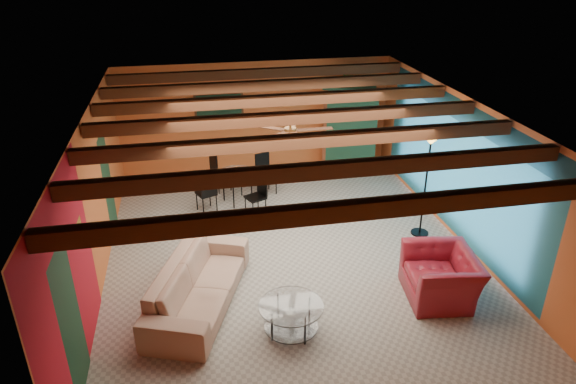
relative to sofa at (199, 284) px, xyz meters
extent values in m
cube|color=gray|center=(1.69, 1.17, -0.37)|extent=(6.50, 8.00, 0.01)
cube|color=silver|center=(1.69, 1.17, 2.33)|extent=(6.50, 8.00, 0.01)
cube|color=#C6602D|center=(1.69, 5.17, 0.98)|extent=(6.50, 0.02, 2.70)
cube|color=#AB1322|center=(-1.56, 1.17, 0.98)|extent=(0.02, 8.00, 2.70)
cube|color=teal|center=(4.94, 1.17, 0.98)|extent=(0.02, 8.00, 2.70)
imported|color=#9C7864|center=(0.00, 0.00, 0.00)|extent=(1.83, 2.73, 0.74)
imported|color=maroon|center=(3.77, -0.56, 0.01)|extent=(1.18, 1.31, 0.77)
cube|color=brown|center=(3.89, 4.87, 0.65)|extent=(1.29, 0.95, 2.05)
cube|color=black|center=(0.79, 5.13, 1.28)|extent=(1.05, 0.03, 0.65)
imported|color=#26661E|center=(3.89, 4.87, 1.93)|extent=(0.56, 0.52, 0.52)
imported|color=orange|center=(0.98, 3.46, 0.66)|extent=(0.17, 0.17, 0.17)
camera|label=1|loc=(0.06, -6.78, 4.76)|focal=32.34mm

